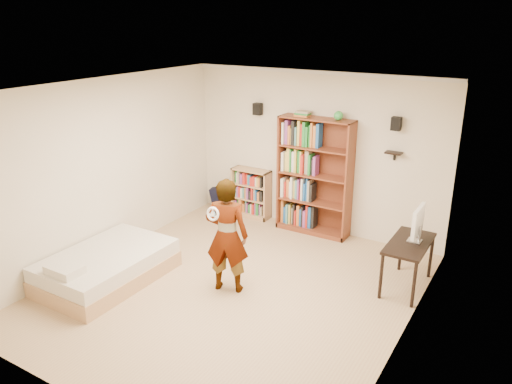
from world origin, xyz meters
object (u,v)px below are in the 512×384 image
(tall_bookshelf, at_px, (314,177))
(computer_desk, at_px, (407,265))
(daybed, at_px, (107,263))
(low_bookshelf, at_px, (251,193))
(person, at_px, (227,236))

(tall_bookshelf, bearing_deg, computer_desk, -29.25)
(computer_desk, distance_m, daybed, 4.12)
(tall_bookshelf, relative_size, computer_desk, 2.00)
(low_bookshelf, bearing_deg, daybed, -98.94)
(tall_bookshelf, distance_m, computer_desk, 2.25)
(low_bookshelf, xyz_separation_m, person, (1.09, -2.39, 0.34))
(computer_desk, distance_m, person, 2.47)
(low_bookshelf, relative_size, daybed, 0.50)
(tall_bookshelf, relative_size, person, 1.25)
(computer_desk, relative_size, person, 0.63)
(low_bookshelf, height_order, computer_desk, low_bookshelf)
(daybed, height_order, person, person)
(low_bookshelf, relative_size, computer_desk, 0.91)
(computer_desk, bearing_deg, person, -147.98)
(tall_bookshelf, xyz_separation_m, person, (-0.17, -2.34, -0.20))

